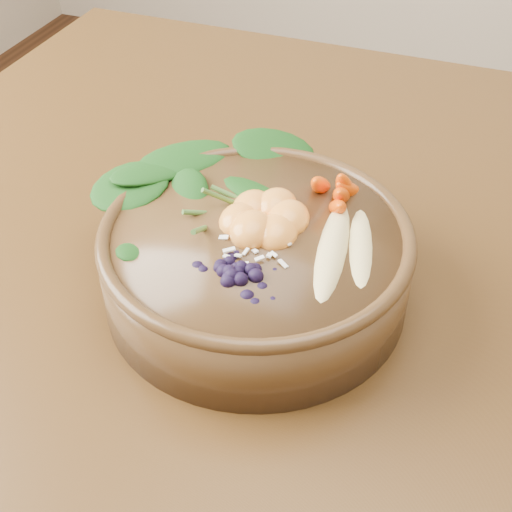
# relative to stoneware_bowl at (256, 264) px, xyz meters

# --- Properties ---
(stoneware_bowl) EXTENTS (0.29, 0.29, 0.07)m
(stoneware_bowl) POSITION_rel_stoneware_bowl_xyz_m (0.00, 0.00, 0.00)
(stoneware_bowl) COLOR #4E351E
(stoneware_bowl) RESTS_ON dining_table
(kale_heap) EXTENTS (0.19, 0.17, 0.04)m
(kale_heap) POSITION_rel_stoneware_bowl_xyz_m (-0.04, 0.06, 0.06)
(kale_heap) COLOR #164113
(kale_heap) RESTS_ON stoneware_bowl
(carrot_cluster) EXTENTS (0.06, 0.06, 0.08)m
(carrot_cluster) POSITION_rel_stoneware_bowl_xyz_m (0.05, 0.08, 0.08)
(carrot_cluster) COLOR #F34500
(carrot_cluster) RESTS_ON stoneware_bowl
(banana_halves) EXTENTS (0.08, 0.16, 0.03)m
(banana_halves) POSITION_rel_stoneware_bowl_xyz_m (0.08, 0.01, 0.05)
(banana_halves) COLOR #E0CC84
(banana_halves) RESTS_ON stoneware_bowl
(mandarin_cluster) EXTENTS (0.08, 0.09, 0.03)m
(mandarin_cluster) POSITION_rel_stoneware_bowl_xyz_m (0.00, 0.02, 0.05)
(mandarin_cluster) COLOR orange
(mandarin_cluster) RESTS_ON stoneware_bowl
(blueberry_pile) EXTENTS (0.13, 0.10, 0.04)m
(blueberry_pile) POSITION_rel_stoneware_bowl_xyz_m (0.01, -0.06, 0.06)
(blueberry_pile) COLOR black
(blueberry_pile) RESTS_ON stoneware_bowl
(coconut_flakes) EXTENTS (0.09, 0.07, 0.01)m
(coconut_flakes) POSITION_rel_stoneware_bowl_xyz_m (0.00, -0.02, 0.04)
(coconut_flakes) COLOR white
(coconut_flakes) RESTS_ON stoneware_bowl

